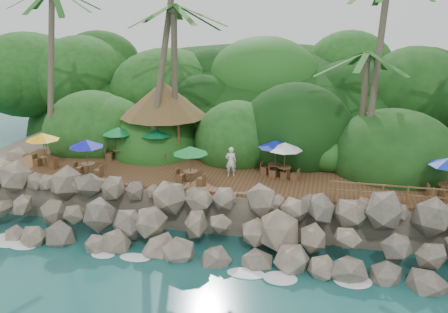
# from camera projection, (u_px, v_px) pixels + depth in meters

# --- Properties ---
(ground) EXTENTS (140.00, 140.00, 0.00)m
(ground) POSITION_uv_depth(u_px,v_px,m) (195.00, 267.00, 21.94)
(ground) COLOR #19514F
(ground) RESTS_ON ground
(land_base) EXTENTS (32.00, 25.20, 2.10)m
(land_base) POSITION_uv_depth(u_px,v_px,m) (253.00, 148.00, 36.55)
(land_base) COLOR gray
(land_base) RESTS_ON ground
(jungle_hill) EXTENTS (44.80, 28.00, 15.40)m
(jungle_hill) POSITION_uv_depth(u_px,v_px,m) (266.00, 137.00, 43.86)
(jungle_hill) COLOR #143811
(jungle_hill) RESTS_ON ground
(seawall) EXTENTS (29.00, 4.00, 2.30)m
(seawall) POSITION_uv_depth(u_px,v_px,m) (206.00, 225.00, 23.47)
(seawall) COLOR gray
(seawall) RESTS_ON ground
(terrace) EXTENTS (26.00, 5.00, 0.20)m
(terrace) POSITION_uv_depth(u_px,v_px,m) (224.00, 177.00, 26.89)
(terrace) COLOR brown
(terrace) RESTS_ON land_base
(jungle_foliage) EXTENTS (44.00, 16.00, 12.00)m
(jungle_foliage) POSITION_uv_depth(u_px,v_px,m) (251.00, 165.00, 35.93)
(jungle_foliage) COLOR #143811
(jungle_foliage) RESTS_ON ground
(foam_line) EXTENTS (25.20, 0.80, 0.06)m
(foam_line) POSITION_uv_depth(u_px,v_px,m) (197.00, 263.00, 22.21)
(foam_line) COLOR white
(foam_line) RESTS_ON ground
(palapa) EXTENTS (5.37, 5.37, 4.60)m
(palapa) POSITION_uv_depth(u_px,v_px,m) (163.00, 99.00, 29.94)
(palapa) COLOR brown
(palapa) RESTS_ON ground
(dining_clusters) EXTENTS (24.12, 5.08, 2.04)m
(dining_clusters) POSITION_uv_depth(u_px,v_px,m) (220.00, 147.00, 26.17)
(dining_clusters) COLOR brown
(dining_clusters) RESTS_ON terrace
(railing) EXTENTS (7.20, 0.10, 1.00)m
(railing) POSITION_uv_depth(u_px,v_px,m) (408.00, 194.00, 22.56)
(railing) COLOR brown
(railing) RESTS_ON terrace
(waiter) EXTENTS (0.69, 0.54, 1.66)m
(waiter) POSITION_uv_depth(u_px,v_px,m) (231.00, 162.00, 26.53)
(waiter) COLOR white
(waiter) RESTS_ON terrace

